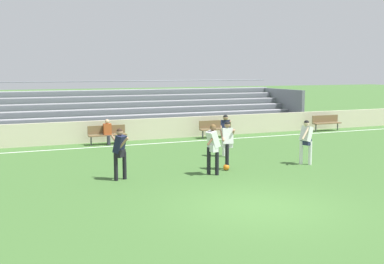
% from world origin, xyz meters
% --- Properties ---
extents(ground_plane, '(160.00, 160.00, 0.00)m').
position_xyz_m(ground_plane, '(0.00, 0.00, 0.00)').
color(ground_plane, '#3D662D').
extents(field_line_sideline, '(44.00, 0.12, 0.01)m').
position_xyz_m(field_line_sideline, '(0.00, 11.16, 0.00)').
color(field_line_sideline, white).
rests_on(field_line_sideline, ground).
extents(sideline_wall, '(48.00, 0.16, 1.07)m').
position_xyz_m(sideline_wall, '(0.00, 12.57, 0.54)').
color(sideline_wall, beige).
rests_on(sideline_wall, ground).
extents(bleacher_stand, '(23.22, 4.89, 2.86)m').
position_xyz_m(bleacher_stand, '(-0.12, 16.08, 1.22)').
color(bleacher_stand, '#B2B2B7').
rests_on(bleacher_stand, ground).
extents(bench_far_right, '(1.80, 0.40, 0.90)m').
position_xyz_m(bench_far_right, '(-1.25, 11.82, 0.55)').
color(bench_far_right, brown).
rests_on(bench_far_right, ground).
extents(bench_near_wall_gap, '(1.80, 0.40, 0.90)m').
position_xyz_m(bench_near_wall_gap, '(4.49, 11.82, 0.55)').
color(bench_near_wall_gap, brown).
rests_on(bench_near_wall_gap, ground).
extents(bench_centre_sideline, '(1.80, 0.40, 0.90)m').
position_xyz_m(bench_centre_sideline, '(11.63, 11.82, 0.55)').
color(bench_centre_sideline, brown).
rests_on(bench_centre_sideline, ground).
extents(spectator_seated, '(0.36, 0.42, 1.21)m').
position_xyz_m(spectator_seated, '(-1.25, 11.70, 0.70)').
color(spectator_seated, '#2D2D38').
rests_on(spectator_seated, ground).
extents(player_white_on_ball, '(0.64, 0.47, 1.72)m').
position_xyz_m(player_white_on_ball, '(0.52, 3.88, 1.03)').
color(player_white_on_ball, black).
rests_on(player_white_on_ball, ground).
extents(player_white_trailing_run, '(0.53, 0.48, 1.72)m').
position_xyz_m(player_white_trailing_run, '(1.35, 4.45, 1.03)').
color(player_white_trailing_run, black).
rests_on(player_white_trailing_run, ground).
extents(player_dark_pressing_high, '(0.51, 0.73, 1.68)m').
position_xyz_m(player_dark_pressing_high, '(-2.54, 4.37, 1.00)').
color(player_dark_pressing_high, black).
rests_on(player_dark_pressing_high, ground).
extents(player_white_deep_cover, '(0.68, 0.47, 1.67)m').
position_xyz_m(player_white_deep_cover, '(4.49, 4.12, 0.99)').
color(player_white_deep_cover, white).
rests_on(player_white_deep_cover, ground).
extents(player_dark_wide_right, '(0.61, 0.46, 1.72)m').
position_xyz_m(player_dark_wide_right, '(2.47, 6.76, 1.03)').
color(player_dark_wide_right, white).
rests_on(player_dark_wide_right, ground).
extents(soccer_ball, '(0.22, 0.22, 0.22)m').
position_xyz_m(soccer_ball, '(1.27, 4.34, 0.11)').
color(soccer_ball, orange).
rests_on(soccer_ball, ground).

